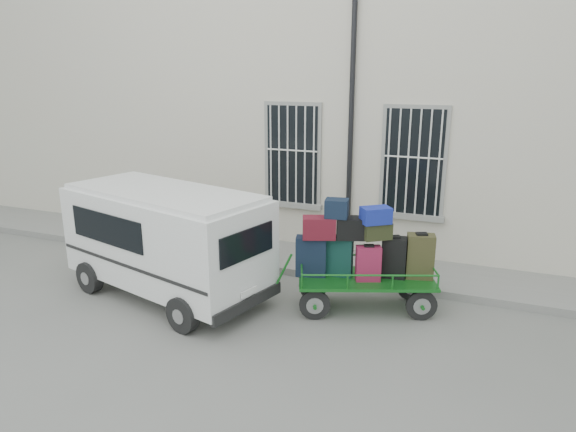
# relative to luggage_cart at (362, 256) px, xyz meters

# --- Properties ---
(ground) EXTENTS (80.00, 80.00, 0.00)m
(ground) POSITION_rel_luggage_cart_xyz_m (-1.87, -0.40, -0.99)
(ground) COLOR slate
(ground) RESTS_ON ground
(building) EXTENTS (24.00, 5.15, 6.00)m
(building) POSITION_rel_luggage_cart_xyz_m (-1.87, 5.09, 2.01)
(building) COLOR beige
(building) RESTS_ON ground
(sidewalk) EXTENTS (24.00, 1.70, 0.15)m
(sidewalk) POSITION_rel_luggage_cart_xyz_m (-1.87, 1.80, -0.92)
(sidewalk) COLOR gray
(sidewalk) RESTS_ON ground
(luggage_cart) EXTENTS (2.77, 1.82, 2.00)m
(luggage_cart) POSITION_rel_luggage_cart_xyz_m (0.00, 0.00, 0.00)
(luggage_cart) COLOR black
(luggage_cart) RESTS_ON ground
(van) EXTENTS (4.33, 2.69, 2.04)m
(van) POSITION_rel_luggage_cart_xyz_m (-3.50, -0.73, 0.17)
(van) COLOR silver
(van) RESTS_ON ground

